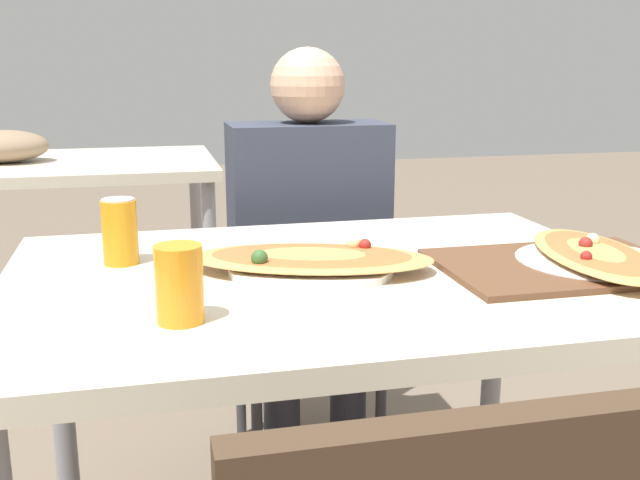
% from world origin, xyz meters
% --- Properties ---
extents(dining_table, '(1.16, 0.84, 0.77)m').
position_xyz_m(dining_table, '(0.00, 0.00, 0.69)').
color(dining_table, beige).
rests_on(dining_table, ground_plane).
extents(chair_far_seated, '(0.40, 0.40, 0.92)m').
position_xyz_m(chair_far_seated, '(0.11, 0.75, 0.51)').
color(chair_far_seated, '#3F2D1E').
rests_on(chair_far_seated, ground_plane).
extents(person_seated, '(0.41, 0.23, 1.18)m').
position_xyz_m(person_seated, '(0.11, 0.64, 0.69)').
color(person_seated, '#2D2D38').
rests_on(person_seated, ground_plane).
extents(pizza_main, '(0.49, 0.34, 0.05)m').
position_xyz_m(pizza_main, '(-0.03, 0.01, 0.79)').
color(pizza_main, white).
rests_on(pizza_main, dining_table).
extents(soda_can, '(0.07, 0.07, 0.12)m').
position_xyz_m(soda_can, '(-0.37, 0.15, 0.83)').
color(soda_can, orange).
rests_on(soda_can, dining_table).
extents(drink_glass, '(0.07, 0.07, 0.12)m').
position_xyz_m(drink_glass, '(-0.28, -0.21, 0.83)').
color(drink_glass, orange).
rests_on(drink_glass, dining_table).
extents(serving_tray, '(0.44, 0.31, 0.01)m').
position_xyz_m(serving_tray, '(0.42, -0.08, 0.77)').
color(serving_tray, brown).
rests_on(serving_tray, dining_table).
extents(pizza_second, '(0.29, 0.44, 0.05)m').
position_xyz_m(pizza_second, '(0.49, -0.08, 0.79)').
color(pizza_second, white).
rests_on(pizza_second, dining_table).
extents(background_table, '(1.10, 0.80, 0.89)m').
position_xyz_m(background_table, '(-0.64, 1.71, 0.71)').
color(background_table, beige).
rests_on(background_table, ground_plane).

